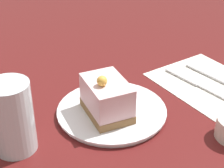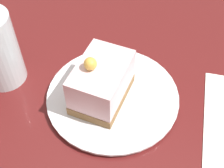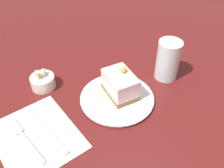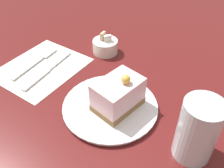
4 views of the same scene
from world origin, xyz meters
name	(u,v)px [view 3 (image 3 of 4)]	position (x,y,z in m)	size (l,w,h in m)	color
ground_plane	(111,99)	(0.00, 0.00, 0.00)	(4.00, 4.00, 0.00)	#5B1919
plate	(117,98)	(0.01, -0.01, 0.01)	(0.21, 0.21, 0.01)	white
cake_slice	(121,86)	(0.03, 0.00, 0.05)	(0.07, 0.10, 0.09)	olive
napkin	(36,136)	(-0.22, -0.04, 0.00)	(0.23, 0.25, 0.00)	white
fork	(23,137)	(-0.25, -0.03, 0.01)	(0.06, 0.16, 0.00)	silver
knife	(50,134)	(-0.19, -0.05, 0.01)	(0.06, 0.18, 0.00)	silver
sugar_bowl	(43,82)	(-0.16, 0.14, 0.02)	(0.07, 0.07, 0.06)	silver
drinking_glass	(168,60)	(0.20, 0.02, 0.06)	(0.07, 0.07, 0.13)	silver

